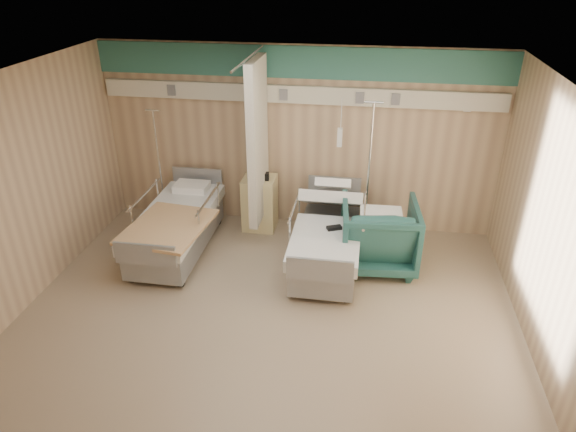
{
  "coord_description": "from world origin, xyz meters",
  "views": [
    {
      "loc": [
        1.04,
        -4.89,
        3.97
      ],
      "look_at": [
        0.16,
        0.6,
        1.07
      ],
      "focal_mm": 32.0,
      "sensor_mm": 36.0,
      "label": 1
    }
  ],
  "objects_px": {
    "visitor_armchair": "(379,235)",
    "iv_stand_right": "(365,214)",
    "bed_right": "(327,244)",
    "bedside_cabinet": "(260,203)",
    "iv_stand_left": "(164,199)",
    "bed_left": "(177,231)"
  },
  "relations": [
    {
      "from": "bed_right",
      "to": "bedside_cabinet",
      "type": "xyz_separation_m",
      "value": [
        -1.15,
        0.9,
        0.11
      ]
    },
    {
      "from": "iv_stand_right",
      "to": "bed_right",
      "type": "bearing_deg",
      "value": -124.31
    },
    {
      "from": "bed_left",
      "to": "iv_stand_right",
      "type": "xyz_separation_m",
      "value": [
        2.7,
        0.73,
        0.13
      ]
    },
    {
      "from": "iv_stand_right",
      "to": "iv_stand_left",
      "type": "distance_m",
      "value": 3.24
    },
    {
      "from": "bed_right",
      "to": "bed_left",
      "type": "relative_size",
      "value": 1.0
    },
    {
      "from": "bed_left",
      "to": "visitor_armchair",
      "type": "distance_m",
      "value": 2.9
    },
    {
      "from": "bed_left",
      "to": "iv_stand_left",
      "type": "relative_size",
      "value": 1.16
    },
    {
      "from": "iv_stand_right",
      "to": "bed_left",
      "type": "bearing_deg",
      "value": -164.82
    },
    {
      "from": "bed_right",
      "to": "bedside_cabinet",
      "type": "bearing_deg",
      "value": 141.95
    },
    {
      "from": "bed_right",
      "to": "iv_stand_right",
      "type": "relative_size",
      "value": 1.0
    },
    {
      "from": "bedside_cabinet",
      "to": "bed_left",
      "type": "bearing_deg",
      "value": -139.4
    },
    {
      "from": "bed_right",
      "to": "visitor_armchair",
      "type": "height_order",
      "value": "visitor_armchair"
    },
    {
      "from": "bed_left",
      "to": "iv_stand_left",
      "type": "distance_m",
      "value": 1.02
    },
    {
      "from": "bedside_cabinet",
      "to": "bed_right",
      "type": "bearing_deg",
      "value": -38.05
    },
    {
      "from": "bed_right",
      "to": "bedside_cabinet",
      "type": "relative_size",
      "value": 2.54
    },
    {
      "from": "visitor_armchair",
      "to": "iv_stand_right",
      "type": "distance_m",
      "value": 0.68
    },
    {
      "from": "bedside_cabinet",
      "to": "visitor_armchair",
      "type": "bearing_deg",
      "value": -24.0
    },
    {
      "from": "bed_right",
      "to": "bedside_cabinet",
      "type": "height_order",
      "value": "bedside_cabinet"
    },
    {
      "from": "bed_left",
      "to": "bedside_cabinet",
      "type": "relative_size",
      "value": 2.54
    },
    {
      "from": "bed_left",
      "to": "iv_stand_right",
      "type": "relative_size",
      "value": 1.0
    },
    {
      "from": "visitor_armchair",
      "to": "bed_left",
      "type": "bearing_deg",
      "value": -2.93
    },
    {
      "from": "iv_stand_left",
      "to": "visitor_armchair",
      "type": "bearing_deg",
      "value": -12.93
    }
  ]
}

